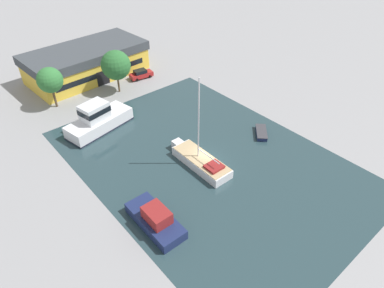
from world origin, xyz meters
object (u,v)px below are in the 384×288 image
(parked_car, at_px, (141,74))
(motor_cruiser, at_px, (98,120))
(quay_tree_by_water, at_px, (50,80))
(cabin_boat, at_px, (156,219))
(warehouse_building, at_px, (87,62))
(quay_tree_near_building, at_px, (116,65))
(small_dinghy, at_px, (261,133))
(sailboat_moored, at_px, (200,161))

(parked_car, distance_m, motor_cruiser, 16.92)
(quay_tree_by_water, xyz_separation_m, cabin_boat, (-2.03, -29.78, -3.70))
(warehouse_building, relative_size, quay_tree_by_water, 3.29)
(quay_tree_near_building, xyz_separation_m, quay_tree_by_water, (-10.19, 2.15, -0.21))
(quay_tree_near_building, xyz_separation_m, small_dinghy, (8.59, -24.11, -4.48))
(warehouse_building, relative_size, cabin_boat, 3.00)
(sailboat_moored, distance_m, motor_cruiser, 16.51)
(warehouse_building, relative_size, motor_cruiser, 2.10)
(warehouse_building, distance_m, motor_cruiser, 18.43)
(motor_cruiser, bearing_deg, warehouse_building, -33.47)
(quay_tree_by_water, relative_size, motor_cruiser, 0.64)
(parked_car, height_order, cabin_boat, cabin_boat)
(quay_tree_by_water, height_order, sailboat_moored, sailboat_moored)
(quay_tree_near_building, bearing_deg, parked_car, 17.64)
(small_dinghy, bearing_deg, cabin_boat, -125.47)
(quay_tree_by_water, bearing_deg, cabin_boat, -93.90)
(warehouse_building, xyz_separation_m, sailboat_moored, (-1.31, -32.48, -1.98))
(small_dinghy, bearing_deg, warehouse_building, 151.18)
(warehouse_building, distance_m, small_dinghy, 34.57)
(sailboat_moored, bearing_deg, cabin_boat, -156.66)
(sailboat_moored, height_order, cabin_boat, sailboat_moored)
(quay_tree_near_building, distance_m, quay_tree_by_water, 10.42)
(quay_tree_by_water, bearing_deg, parked_car, -1.21)
(warehouse_building, height_order, quay_tree_near_building, quay_tree_near_building)
(parked_car, relative_size, small_dinghy, 1.22)
(quay_tree_near_building, bearing_deg, motor_cruiser, -135.23)
(quay_tree_by_water, distance_m, parked_car, 16.32)
(quay_tree_near_building, relative_size, motor_cruiser, 0.70)
(parked_car, bearing_deg, small_dinghy, 13.68)
(quay_tree_near_building, relative_size, quay_tree_by_water, 1.10)
(quay_tree_near_building, xyz_separation_m, parked_car, (5.69, 1.81, -3.98))
(quay_tree_near_building, bearing_deg, small_dinghy, -70.38)
(small_dinghy, bearing_deg, quay_tree_by_water, 170.49)
(motor_cruiser, bearing_deg, sailboat_moored, -170.87)
(warehouse_building, bearing_deg, motor_cruiser, -115.86)
(motor_cruiser, xyz_separation_m, small_dinghy, (16.67, -16.09, -1.23))
(quay_tree_near_building, height_order, cabin_boat, quay_tree_near_building)
(cabin_boat, bearing_deg, parked_car, 59.38)
(quay_tree_by_water, height_order, small_dinghy, quay_tree_by_water)
(quay_tree_by_water, xyz_separation_m, parked_car, (15.88, -0.34, -3.77))
(quay_tree_by_water, distance_m, cabin_boat, 30.08)
(quay_tree_near_building, height_order, motor_cruiser, quay_tree_near_building)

